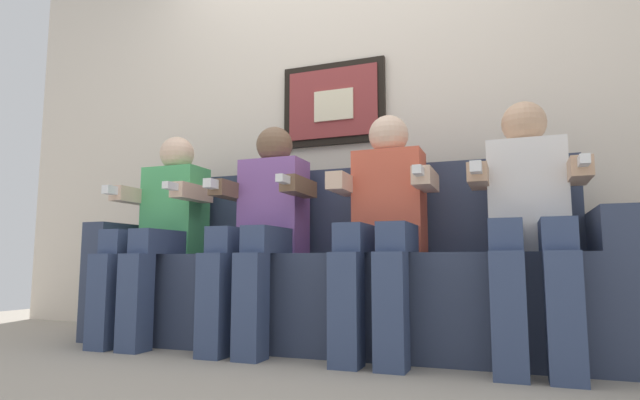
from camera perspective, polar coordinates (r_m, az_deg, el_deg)
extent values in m
plane|color=#9E9384|center=(2.30, -1.38, -17.13)|extent=(6.46, 6.46, 0.00)
cube|color=beige|center=(3.12, 4.04, 9.71)|extent=(4.97, 0.05, 2.60)
cube|color=black|center=(3.14, 1.49, 10.56)|extent=(0.63, 0.03, 0.50)
cube|color=maroon|center=(3.12, 1.40, 10.64)|extent=(0.55, 0.02, 0.42)
cube|color=beige|center=(3.10, 1.53, 10.40)|extent=(0.24, 0.02, 0.18)
cube|color=#333D56|center=(2.54, 1.13, -11.05)|extent=(2.29, 0.58, 0.45)
cube|color=#333D56|center=(2.76, 2.64, -1.36)|extent=(2.29, 0.14, 0.45)
cube|color=#333D56|center=(3.16, -20.33, -8.27)|extent=(0.14, 0.58, 0.62)
cube|color=#333D56|center=(2.42, 29.64, -8.35)|extent=(0.14, 0.58, 0.62)
cube|color=#4CB266|center=(2.97, -15.68, -1.22)|extent=(0.32, 0.20, 0.48)
sphere|color=beige|center=(3.02, -15.48, 4.94)|extent=(0.19, 0.19, 0.19)
cube|color=#38476B|center=(2.86, -19.64, -4.48)|extent=(0.12, 0.40, 0.12)
cube|color=#38476B|center=(2.75, -16.76, -4.50)|extent=(0.12, 0.40, 0.12)
cube|color=#38476B|center=(2.71, -22.65, -10.26)|extent=(0.12, 0.12, 0.45)
cube|color=#38476B|center=(2.59, -19.71, -10.57)|extent=(0.12, 0.12, 0.45)
cube|color=beige|center=(3.00, -19.91, 0.41)|extent=(0.08, 0.28, 0.08)
cube|color=beige|center=(2.77, -13.93, 0.78)|extent=(0.08, 0.28, 0.08)
cube|color=white|center=(2.65, -15.88, 1.43)|extent=(0.04, 0.13, 0.04)
cube|color=white|center=(2.89, -21.96, 0.99)|extent=(0.04, 0.10, 0.04)
cube|color=#8C59A5|center=(2.66, -5.12, -0.81)|extent=(0.32, 0.20, 0.48)
sphere|color=brown|center=(2.71, -5.04, 6.04)|extent=(0.19, 0.19, 0.19)
cube|color=#38476B|center=(2.51, -9.01, -4.51)|extent=(0.12, 0.40, 0.12)
cube|color=#38476B|center=(2.43, -5.30, -4.48)|extent=(0.12, 0.40, 0.12)
cube|color=#38476B|center=(2.34, -11.60, -11.26)|extent=(0.12, 0.12, 0.45)
cube|color=#38476B|center=(2.25, -7.65, -11.52)|extent=(0.12, 0.12, 0.45)
cube|color=brown|center=(2.65, -9.93, 1.02)|extent=(0.08, 0.28, 0.08)
cube|color=brown|center=(2.48, -2.35, 1.47)|extent=(0.08, 0.28, 0.08)
cube|color=white|center=(2.34, -3.88, 2.24)|extent=(0.04, 0.13, 0.04)
cube|color=white|center=(2.52, -11.77, 1.72)|extent=(0.04, 0.10, 0.04)
cube|color=#D8593F|center=(2.46, 7.69, -0.27)|extent=(0.32, 0.20, 0.48)
sphere|color=beige|center=(2.52, 7.56, 7.11)|extent=(0.19, 0.19, 0.19)
cube|color=#38476B|center=(2.27, 4.40, -4.33)|extent=(0.12, 0.40, 0.12)
cube|color=#38476B|center=(2.23, 8.86, -4.22)|extent=(0.12, 0.40, 0.12)
cube|color=#38476B|center=(2.09, 2.91, -11.94)|extent=(0.12, 0.12, 0.45)
cube|color=#38476B|center=(2.04, 7.83, -12.00)|extent=(0.12, 0.12, 0.45)
cube|color=beige|center=(2.40, 2.59, 1.74)|extent=(0.08, 0.28, 0.08)
cube|color=beige|center=(2.32, 11.57, 2.21)|extent=(0.08, 0.28, 0.08)
cube|color=white|center=(2.16, 10.89, 3.11)|extent=(0.04, 0.13, 0.04)
cube|color=white|center=(2.40, 21.91, 0.33)|extent=(0.32, 0.20, 0.48)
sphere|color=tan|center=(2.46, 21.56, 7.88)|extent=(0.19, 0.19, 0.19)
cube|color=#38476B|center=(2.18, 19.86, -3.83)|extent=(0.12, 0.40, 0.12)
cube|color=#38476B|center=(2.19, 24.58, -3.62)|extent=(0.12, 0.40, 0.12)
cube|color=#38476B|center=(1.99, 20.11, -11.79)|extent=(0.12, 0.12, 0.45)
cube|color=#38476B|center=(1.99, 25.39, -11.53)|extent=(0.12, 0.12, 0.45)
cube|color=tan|center=(2.29, 17.12, 2.47)|extent=(0.08, 0.28, 0.08)
cube|color=tan|center=(2.30, 26.61, 2.86)|extent=(0.08, 0.28, 0.08)
cube|color=white|center=(2.15, 27.02, 3.82)|extent=(0.04, 0.13, 0.04)
cube|color=white|center=(2.14, 16.84, 3.40)|extent=(0.04, 0.10, 0.04)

